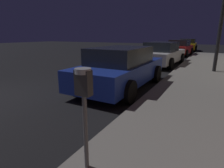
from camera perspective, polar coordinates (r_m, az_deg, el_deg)
The scene contains 6 objects.
sidewalk at distance 3.08m, azimuth 25.47°, elevation -21.07°, with size 3.20×36.00×0.15m, color slate.
parking_meter at distance 2.15m, azimuth -8.82°, elevation -3.41°, with size 0.19×0.19×1.31m.
car_blue at distance 6.39m, azimuth 2.98°, elevation 5.14°, with size 2.01×4.37×1.43m.
car_silver at distance 11.89m, azimuth 15.51°, elevation 9.14°, with size 2.23×4.69×1.43m.
car_red at distance 18.15m, azimuth 20.39°, elevation 10.61°, with size 2.18×4.29×1.43m.
car_yellow_cab at distance 24.15m, azimuth 22.68°, elevation 11.29°, with size 2.21×4.50×1.43m.
Camera 1 is at (5.58, -2.54, 1.82)m, focal length 29.06 mm.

